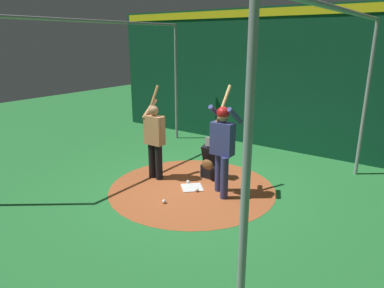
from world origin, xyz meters
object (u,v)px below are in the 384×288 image
object	(u,v)px
home_plate	(192,187)
visitor	(155,137)
catcher	(212,161)
baseball_1	(197,190)
baseball_2	(164,201)
batter	(222,142)
baseball_0	(188,182)

from	to	relation	value
home_plate	visitor	world-z (taller)	visitor
catcher	baseball_1	size ratio (longest dim) A/B	12.90
home_plate	baseball_2	size ratio (longest dim) A/B	5.68
home_plate	baseball_1	xyz separation A→B (m)	(0.10, 0.19, 0.03)
visitor	baseball_1	bearing A→B (deg)	85.40
batter	baseball_2	distance (m)	1.56
home_plate	visitor	xyz separation A→B (m)	(0.02, -0.96, 0.93)
visitor	baseball_1	size ratio (longest dim) A/B	26.97
home_plate	batter	xyz separation A→B (m)	(-0.10, 0.64, 1.06)
baseball_1	batter	bearing A→B (deg)	114.30
batter	baseball_0	size ratio (longest dim) A/B	28.42
batter	catcher	distance (m)	1.13
visitor	baseball_2	bearing A→B (deg)	47.22
catcher	baseball_1	bearing A→B (deg)	11.50
home_plate	baseball_2	world-z (taller)	baseball_2
home_plate	visitor	bearing A→B (deg)	-88.70
visitor	baseball_2	size ratio (longest dim) A/B	26.97
catcher	baseball_0	world-z (taller)	catcher
home_plate	baseball_1	size ratio (longest dim) A/B	5.68
visitor	baseball_1	world-z (taller)	visitor
batter	visitor	distance (m)	1.61
baseball_2	baseball_0	bearing A→B (deg)	-169.82
baseball_1	baseball_2	world-z (taller)	same
home_plate	catcher	size ratio (longest dim) A/B	0.44
catcher	batter	bearing A→B (deg)	44.46
visitor	baseball_2	xyz separation A→B (m)	(0.85, 0.94, -0.89)
baseball_0	baseball_1	distance (m)	0.45
catcher	baseball_1	xyz separation A→B (m)	(0.83, 0.17, -0.33)
visitor	baseball_0	distance (m)	1.19
batter	catcher	bearing A→B (deg)	-135.54
batter	baseball_2	size ratio (longest dim) A/B	28.42
visitor	baseball_2	distance (m)	1.56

